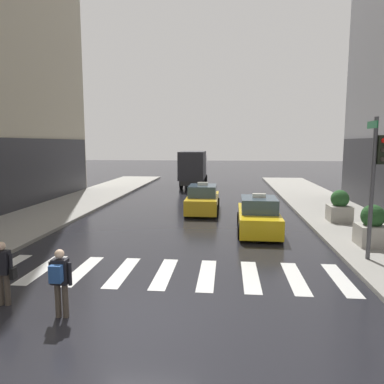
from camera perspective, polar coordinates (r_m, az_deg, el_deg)
name	(u,v)px	position (r m, az deg, el deg)	size (l,w,h in m)	color
ground_plane	(143,318)	(9.21, -7.67, -18.83)	(160.00, 160.00, 0.00)	black
crosswalk_markings	(164,273)	(11.91, -4.31, -12.49)	(11.30, 2.80, 0.01)	silver
traffic_light_pole	(377,169)	(13.63, 26.77, 3.28)	(0.44, 0.84, 4.80)	#47474C
taxi_lead	(258,216)	(17.29, 10.29, -3.76)	(1.99, 4.57, 1.80)	yellow
taxi_second	(203,200)	(21.93, 1.68, -1.25)	(1.93, 4.54, 1.80)	gold
box_truck	(194,167)	(34.75, 0.24, 3.89)	(2.31, 7.55, 3.35)	#2D2D2D
pedestrian_with_backpack	(60,278)	(9.29, -19.85, -12.48)	(0.55, 0.43, 1.65)	#473D33
pedestrian_with_handbag	(3,269)	(10.56, -27.31, -10.66)	(0.60, 0.24, 1.65)	#473D33
planter_near_corner	(372,227)	(15.86, 26.22, -4.91)	(1.10, 1.10, 1.60)	#A8A399
planter_mid_block	(339,207)	(20.07, 21.95, -2.19)	(1.10, 1.10, 1.60)	#A8A399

